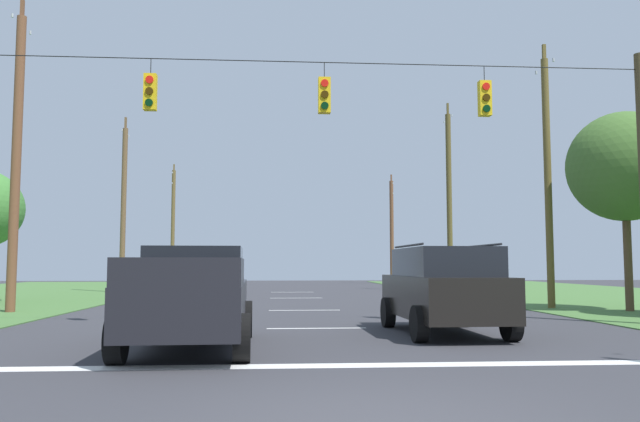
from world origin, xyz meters
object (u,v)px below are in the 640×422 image
Objects in this scene: utility_pole_far_right at (449,200)px; utility_pole_distant_right at (123,207)px; utility_pole_far_left at (16,158)px; suv_black at (443,288)px; utility_pole_mid_right at (548,177)px; distant_car_crossing_white at (178,281)px; overhead_signal_span at (325,170)px; pickup_truck at (192,297)px; utility_pole_distant_left at (173,224)px; utility_pole_near_left at (392,230)px; tree_roadside_right at (624,167)px.

utility_pole_far_right is 19.44m from utility_pole_distant_right.
suv_black is at bearing -30.42° from utility_pole_far_left.
utility_pole_far_left reaches higher than utility_pole_mid_right.
utility_pole_far_right is (15.53, 5.31, 4.81)m from distant_car_crossing_white.
utility_pole_far_left is (-10.09, 5.68, 1.16)m from overhead_signal_span.
utility_pole_far_left reaches higher than pickup_truck.
utility_pole_mid_right is (6.17, 8.12, 3.78)m from suv_black.
utility_pole_distant_right reaches higher than utility_pole_distant_left.
overhead_signal_span is 39.43m from utility_pole_near_left.
utility_pole_near_left is at bearing 91.78° from utility_pole_far_right.
suv_black is 0.48× the size of utility_pole_distant_left.
utility_pole_mid_right is at bearing -34.30° from distant_car_crossing_white.
utility_pole_far_left is (-18.87, -0.67, 0.38)m from utility_pole_mid_right.
utility_pole_far_right is 1.14× the size of utility_pole_distant_right.
utility_pole_distant_left is (-18.65, -0.82, 0.33)m from utility_pole_near_left.
suv_black is 41.47m from utility_pole_distant_left.
utility_pole_distant_right reaches higher than distant_car_crossing_white.
distant_car_crossing_white is at bearing -49.12° from utility_pole_distant_right.
tree_roadside_right is at bearing -2.89° from utility_pole_far_left.
utility_pole_mid_right is at bearing -92.18° from utility_pole_far_right.
utility_pole_mid_right is (8.78, 6.34, 0.78)m from overhead_signal_span.
tree_roadside_right is (13.65, 8.58, 4.01)m from pickup_truck.
tree_roadside_right is (10.76, 4.62, 0.92)m from overhead_signal_span.
utility_pole_distant_right reaches higher than pickup_truck.
utility_pole_far_left is 15.34m from utility_pole_distant_right.
pickup_truck is 5.92m from suv_black.
tree_roadside_right is at bearing -86.78° from utility_pole_near_left.
utility_pole_distant_left is at bearing 140.59° from utility_pole_far_right.
utility_pole_far_right is at bearing 18.88° from distant_car_crossing_white.
suv_black is at bearing -127.24° from utility_pole_mid_right.
suv_black reaches higher than pickup_truck.
utility_pole_distant_right is at bearing 130.88° from distant_car_crossing_white.
pickup_truck is at bearing -147.83° from tree_roadside_right.
utility_pole_far_left is at bearing -120.06° from utility_pole_near_left.
distant_car_crossing_white is at bearing 110.44° from overhead_signal_span.
pickup_truck is 28.95m from utility_pole_far_right.
distant_car_crossing_white is at bearing -161.12° from utility_pole_far_right.
utility_pole_far_right reaches higher than pickup_truck.
pickup_truck is 0.53× the size of utility_pole_distant_right.
pickup_truck is at bearing -138.56° from utility_pole_mid_right.
overhead_signal_span is 3.64× the size of suv_black.
utility_pole_far_right is (9.37, 21.85, 1.53)m from overhead_signal_span.
utility_pole_distant_left is at bearing 99.43° from pickup_truck.
utility_pole_mid_right reaches higher than distant_car_crossing_white.
pickup_truck is 44.13m from utility_pole_near_left.
utility_pole_distant_left reaches higher than distant_car_crossing_white.
pickup_truck is 0.47× the size of utility_pole_far_right.
utility_pole_far_right reaches higher than utility_pole_distant_left.
suv_black is 0.47× the size of utility_pole_distant_right.
utility_pole_distant_right reaches higher than tree_roadside_right.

